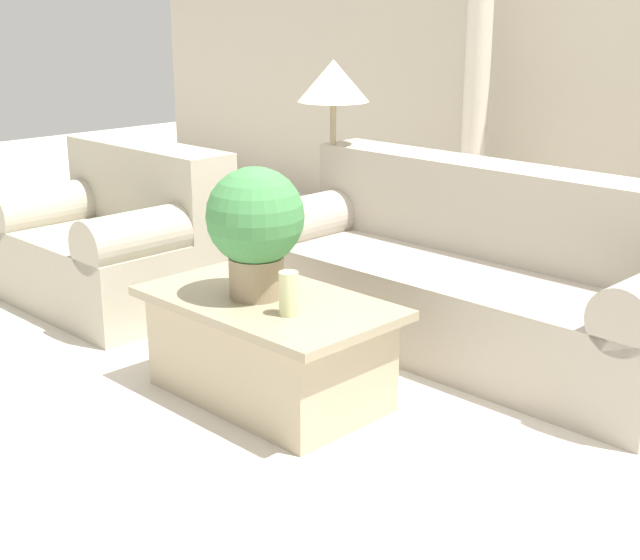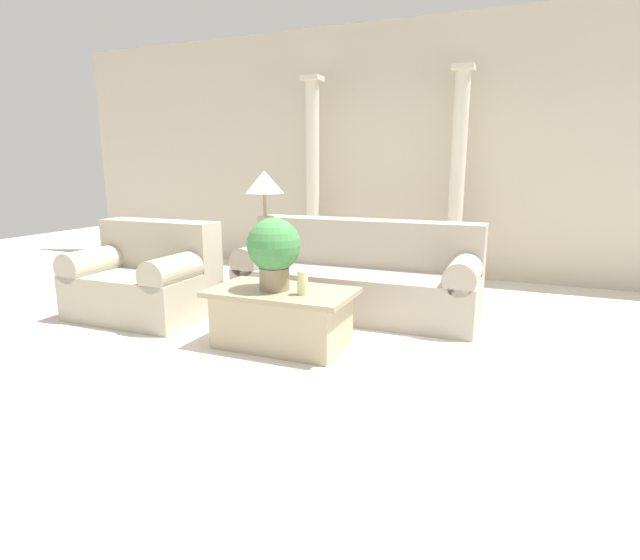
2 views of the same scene
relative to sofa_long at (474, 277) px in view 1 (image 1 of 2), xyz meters
The scene contains 8 objects.
ground_plane 0.85m from the sofa_long, 103.27° to the right, with size 16.00×16.00×0.00m, color silver.
sofa_long is the anchor object (origin of this frame).
loveseat 2.05m from the sofa_long, 154.85° to the right, with size 1.24×0.89×0.89m.
coffee_table 1.19m from the sofa_long, 102.49° to the right, with size 1.13×0.66×0.46m.
potted_plant 1.29m from the sofa_long, 104.84° to the right, with size 0.42×0.42×0.56m.
pillar_candle 1.26m from the sofa_long, 91.78° to the right, with size 0.08×0.08×0.18m.
floor_lamp 1.36m from the sofa_long, behind, with size 0.40×0.40×1.37m.
column_left 2.24m from the sofa_long, 126.00° to the left, with size 0.24×0.24×2.54m.
Camera 1 is at (2.63, -2.82, 1.68)m, focal length 50.00 mm.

